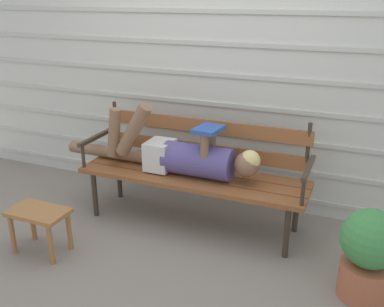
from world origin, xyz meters
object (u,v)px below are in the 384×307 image
Objects in this scene: reclining_person at (181,155)px; footstool at (39,219)px; potted_plant at (369,253)px; park_bench at (195,166)px.

footstool is (-0.76, -0.80, -0.32)m from reclining_person.
reclining_person reaches higher than potted_plant.
reclining_person is (-0.10, -0.07, 0.11)m from park_bench.
potted_plant is at bearing -16.73° from reclining_person.
footstool is at bearing -170.42° from potted_plant.
park_bench is 4.30× the size of footstool.
reclining_person is 2.92× the size of potted_plant.
footstool is (-0.86, -0.88, -0.21)m from park_bench.
potted_plant is (1.34, -0.50, -0.17)m from park_bench.
park_bench is at bearing 37.38° from reclining_person.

